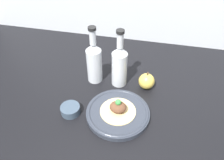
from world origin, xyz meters
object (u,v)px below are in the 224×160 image
plate (118,113)px  cider_bottle_left (94,61)px  dipping_bowl (70,110)px  plated_food (118,108)px  cider_bottle_right (119,65)px  apple (147,81)px

plate → cider_bottle_left: 25.30cm
plate → dipping_bowl: bearing=-171.2°
plated_food → cider_bottle_left: (-14.48, 18.65, 6.53)cm
plate → plated_food: 2.56cm
plated_food → cider_bottle_right: cider_bottle_right is taller
cider_bottle_left → cider_bottle_right: size_ratio=1.00×
plated_food → cider_bottle_right: bearing=99.9°
plate → apple: (9.04, 18.37, 2.24)cm
plate → cider_bottle_right: size_ratio=0.93×
cider_bottle_left → apple: size_ratio=3.18×
plate → apple: 20.59cm
cider_bottle_left → apple: 24.50cm
apple → dipping_bowl: size_ratio=1.10×
cider_bottle_left → dipping_bowl: size_ratio=3.50×
plate → plated_food: plated_food is taller
plated_food → apple: (9.04, 18.37, -0.32)cm
plated_food → dipping_bowl: 18.77cm
apple → cider_bottle_right: bearing=178.7°
cider_bottle_right → apple: size_ratio=3.18×
plated_food → cider_bottle_left: size_ratio=0.52×
cider_bottle_right → dipping_bowl: bearing=-125.2°
cider_bottle_left → dipping_bowl: 23.56cm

